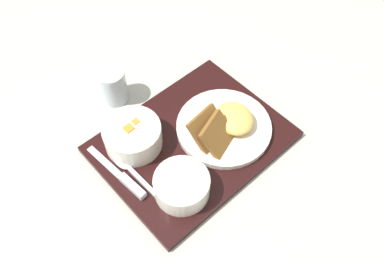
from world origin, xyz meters
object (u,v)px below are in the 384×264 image
at_px(knife, 126,181).
at_px(glass_water, 113,87).
at_px(bowl_salad, 133,135).
at_px(bowl_soup, 182,185).
at_px(plate_main, 225,126).
at_px(spoon, 130,168).

height_order(knife, glass_water, glass_water).
relative_size(bowl_salad, knife, 0.71).
distance_m(bowl_soup, knife, 0.12).
bearing_deg(plate_main, bowl_soup, -172.45).
height_order(bowl_soup, knife, bowl_soup).
distance_m(bowl_soup, plate_main, 0.18).
distance_m(plate_main, knife, 0.25).
xyz_separation_m(plate_main, glass_water, (-0.08, 0.28, 0.01)).
distance_m(spoon, glass_water, 0.22).
bearing_deg(bowl_salad, bowl_soup, -98.80).
distance_m(knife, glass_water, 0.25).
bearing_deg(glass_water, bowl_soup, -108.57).
bearing_deg(knife, plate_main, -104.10).
bearing_deg(bowl_soup, spoon, 104.30).
bearing_deg(glass_water, spoon, -126.08).
relative_size(plate_main, knife, 1.21).
xyz_separation_m(bowl_soup, knife, (-0.06, 0.10, -0.02)).
distance_m(bowl_soup, spoon, 0.13).
bearing_deg(bowl_soup, glass_water, 71.43).
height_order(plate_main, knife, plate_main).
bearing_deg(bowl_soup, bowl_salad, 81.20).
relative_size(bowl_soup, knife, 0.64).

